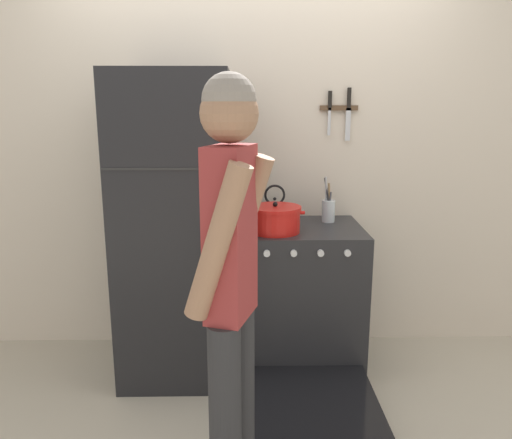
# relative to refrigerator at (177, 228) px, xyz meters

# --- Properties ---
(ground_plane) EXTENTS (14.00, 14.00, 0.00)m
(ground_plane) POSITION_rel_refrigerator_xyz_m (0.44, 0.35, -0.89)
(ground_plane) COLOR #B2A893
(wall_back) EXTENTS (10.00, 0.06, 2.55)m
(wall_back) POSITION_rel_refrigerator_xyz_m (0.44, 0.38, 0.38)
(wall_back) COLOR beige
(wall_back) RESTS_ON ground_plane
(refrigerator) EXTENTS (0.65, 0.73, 1.78)m
(refrigerator) POSITION_rel_refrigerator_xyz_m (0.00, 0.00, 0.00)
(refrigerator) COLOR black
(refrigerator) RESTS_ON ground_plane
(stove_range) EXTENTS (0.73, 1.32, 0.88)m
(stove_range) POSITION_rel_refrigerator_xyz_m (0.74, 0.01, -0.45)
(stove_range) COLOR #232326
(stove_range) RESTS_ON ground_plane
(dutch_oven_pot) EXTENTS (0.34, 0.30, 0.18)m
(dutch_oven_pot) POSITION_rel_refrigerator_xyz_m (0.58, -0.08, 0.07)
(dutch_oven_pot) COLOR red
(dutch_oven_pot) RESTS_ON stove_range
(tea_kettle) EXTENTS (0.21, 0.17, 0.24)m
(tea_kettle) POSITION_rel_refrigerator_xyz_m (0.59, 0.17, 0.07)
(tea_kettle) COLOR silver
(tea_kettle) RESTS_ON stove_range
(utensil_jar) EXTENTS (0.08, 0.08, 0.29)m
(utensil_jar) POSITION_rel_refrigerator_xyz_m (0.92, 0.17, 0.07)
(utensil_jar) COLOR silver
(utensil_jar) RESTS_ON stove_range
(person) EXTENTS (0.35, 0.40, 1.71)m
(person) POSITION_rel_refrigerator_xyz_m (0.36, -1.15, 0.08)
(person) COLOR #2D2D30
(person) RESTS_ON ground_plane
(wall_knife_strip) EXTENTS (0.24, 0.03, 0.33)m
(wall_knife_strip) POSITION_rel_refrigerator_xyz_m (1.00, 0.34, 0.70)
(wall_knife_strip) COLOR brown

